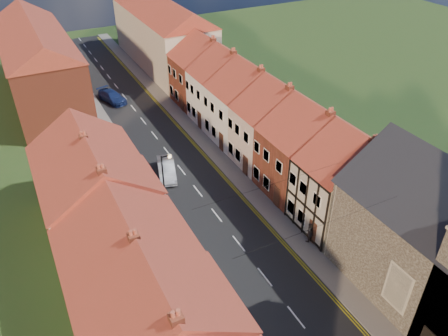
% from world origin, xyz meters
% --- Properties ---
extents(road, '(7.00, 90.00, 0.02)m').
position_xyz_m(road, '(0.00, 30.00, 0.01)').
color(road, black).
rests_on(road, ground).
extents(pavement_left, '(1.80, 90.00, 0.12)m').
position_xyz_m(pavement_left, '(-4.40, 30.00, 0.06)').
color(pavement_left, gray).
rests_on(pavement_left, ground).
extents(pavement_right, '(1.80, 90.00, 0.12)m').
position_xyz_m(pavement_right, '(4.40, 30.00, 0.06)').
color(pavement_right, gray).
rests_on(pavement_right, ground).
extents(cottage_r_tudor, '(8.30, 5.20, 9.00)m').
position_xyz_m(cottage_r_tudor, '(9.27, 12.70, 4.47)').
color(cottage_r_tudor, '#AA9F8F').
rests_on(cottage_r_tudor, ground).
extents(cottage_r_white_near, '(8.30, 6.00, 9.00)m').
position_xyz_m(cottage_r_white_near, '(9.30, 18.10, 4.47)').
color(cottage_r_white_near, brown).
rests_on(cottage_r_white_near, ground).
extents(cottage_r_cream_mid, '(8.30, 5.20, 9.00)m').
position_xyz_m(cottage_r_cream_mid, '(9.30, 23.50, 4.48)').
color(cottage_r_cream_mid, beige).
rests_on(cottage_r_cream_mid, ground).
extents(cottage_r_pink, '(8.30, 6.00, 9.00)m').
position_xyz_m(cottage_r_pink, '(9.30, 28.90, 4.47)').
color(cottage_r_pink, white).
rests_on(cottage_r_pink, ground).
extents(cottage_r_white_far, '(8.30, 5.20, 9.00)m').
position_xyz_m(cottage_r_white_far, '(9.30, 34.30, 4.48)').
color(cottage_r_white_far, white).
rests_on(cottage_r_white_far, ground).
extents(cottage_r_cream_far, '(8.30, 6.00, 9.00)m').
position_xyz_m(cottage_r_cream_far, '(9.30, 39.70, 4.47)').
color(cottage_r_cream_far, brown).
rests_on(cottage_r_cream_far, ground).
extents(cottage_l_white, '(8.30, 6.90, 8.80)m').
position_xyz_m(cottage_l_white, '(-9.30, 11.95, 4.37)').
color(cottage_l_white, white).
rests_on(cottage_l_white, ground).
extents(cottage_l_brick_mid, '(8.30, 5.70, 9.10)m').
position_xyz_m(cottage_l_brick_mid, '(-9.30, 18.05, 4.53)').
color(cottage_l_brick_mid, white).
rests_on(cottage_l_brick_mid, ground).
extents(cottage_l_pink, '(8.30, 6.30, 8.80)m').
position_xyz_m(cottage_l_pink, '(-9.30, 23.85, 4.37)').
color(cottage_l_pink, beige).
rests_on(cottage_l_pink, ground).
extents(block_right_far, '(8.30, 24.20, 10.50)m').
position_xyz_m(block_right_far, '(9.30, 55.00, 5.29)').
color(block_right_far, '#AA9F8F').
rests_on(block_right_far, ground).
extents(block_left_far, '(8.30, 24.20, 10.50)m').
position_xyz_m(block_left_far, '(-9.30, 50.00, 5.29)').
color(block_left_far, brown).
rests_on(block_left_far, ground).
extents(lamppost, '(0.88, 0.15, 6.00)m').
position_xyz_m(lamppost, '(-3.81, 20.00, 3.54)').
color(lamppost, black).
rests_on(lamppost, pavement_left).
extents(car_mid, '(2.76, 4.85, 1.51)m').
position_xyz_m(car_mid, '(-1.66, 25.74, 0.76)').
color(car_mid, silver).
rests_on(car_mid, ground).
extents(car_far, '(3.31, 5.25, 1.42)m').
position_xyz_m(car_far, '(-1.80, 45.18, 0.71)').
color(car_far, navy).
rests_on(car_far, ground).
extents(car_distant, '(2.65, 4.60, 1.21)m').
position_xyz_m(car_distant, '(-2.83, 62.72, 0.60)').
color(car_distant, '#A6A7AE').
rests_on(car_distant, ground).
extents(pedestrian_left, '(0.76, 0.56, 1.94)m').
position_xyz_m(pedestrian_left, '(-4.16, 9.97, 1.09)').
color(pedestrian_left, '#232228').
rests_on(pedestrian_left, pavement_left).
extents(pedestrian_right, '(0.89, 0.70, 1.77)m').
position_xyz_m(pedestrian_right, '(5.10, 11.60, 1.00)').
color(pedestrian_right, black).
rests_on(pedestrian_right, pavement_right).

